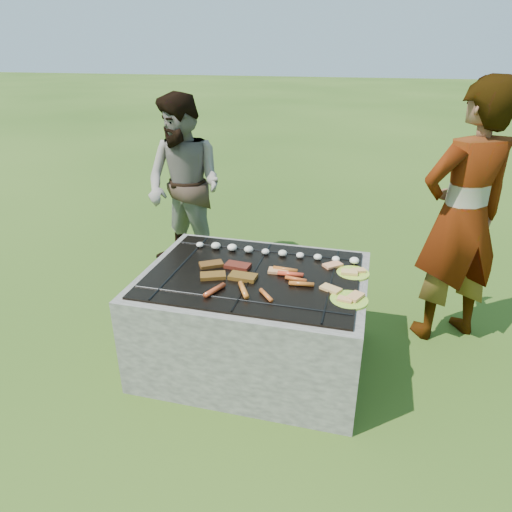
# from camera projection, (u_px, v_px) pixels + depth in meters

# --- Properties ---
(lawn) EXTENTS (60.00, 60.00, 0.00)m
(lawn) POSITION_uv_depth(u_px,v_px,m) (254.00, 358.00, 2.92)
(lawn) COLOR #274611
(lawn) RESTS_ON ground
(fire_pit) EXTENTS (1.30, 1.00, 0.62)m
(fire_pit) POSITION_uv_depth(u_px,v_px,m) (254.00, 321.00, 2.80)
(fire_pit) COLOR #9F988D
(fire_pit) RESTS_ON ground
(mushrooms) EXTENTS (1.05, 0.06, 0.04)m
(mushrooms) POSITION_uv_depth(u_px,v_px,m) (269.00, 252.00, 2.89)
(mushrooms) COLOR white
(mushrooms) RESTS_ON fire_pit
(pork_slabs) EXTENTS (0.39, 0.28, 0.02)m
(pork_slabs) POSITION_uv_depth(u_px,v_px,m) (228.00, 271.00, 2.66)
(pork_slabs) COLOR #91541A
(pork_slabs) RESTS_ON fire_pit
(sausages) EXTENTS (0.55, 0.44, 0.03)m
(sausages) POSITION_uv_depth(u_px,v_px,m) (267.00, 283.00, 2.52)
(sausages) COLOR #C37E20
(sausages) RESTS_ON fire_pit
(bread_on_grate) EXTENTS (0.44, 0.42, 0.02)m
(bread_on_grate) POSITION_uv_depth(u_px,v_px,m) (311.00, 274.00, 2.63)
(bread_on_grate) COLOR #CCBB68
(bread_on_grate) RESTS_ON fire_pit
(plate_far) EXTENTS (0.22, 0.22, 0.03)m
(plate_far) POSITION_uv_depth(u_px,v_px,m) (353.00, 273.00, 2.67)
(plate_far) COLOR #F1FF3C
(plate_far) RESTS_ON fire_pit
(plate_near) EXTENTS (0.25, 0.25, 0.03)m
(plate_near) POSITION_uv_depth(u_px,v_px,m) (350.00, 299.00, 2.39)
(plate_near) COLOR yellow
(plate_near) RESTS_ON fire_pit
(cook) EXTENTS (0.73, 0.65, 1.68)m
(cook) POSITION_uv_depth(u_px,v_px,m) (462.00, 218.00, 2.84)
(cook) COLOR gray
(cook) RESTS_ON ground
(bystander) EXTENTS (0.87, 0.78, 1.50)m
(bystander) POSITION_uv_depth(u_px,v_px,m) (185.00, 187.00, 3.81)
(bystander) COLOR gray
(bystander) RESTS_ON ground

